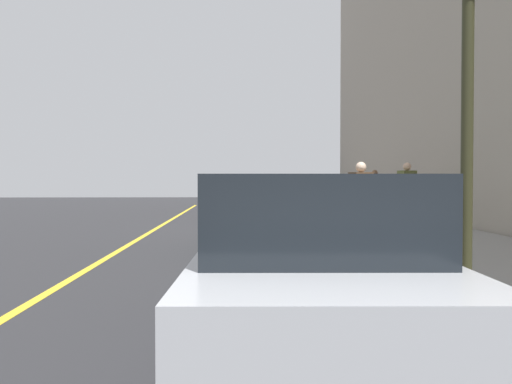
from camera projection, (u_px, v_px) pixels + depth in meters
name	position (u px, v px, depth m)	size (l,w,h in m)	color
ground_plane	(261.00, 226.00, 16.61)	(56.00, 56.00, 0.00)	#28282B
sidewalk	(364.00, 224.00, 16.71)	(28.00, 4.60, 0.15)	gray
lane_stripe_centre	(160.00, 226.00, 16.50)	(28.00, 0.14, 0.01)	gold
snow_bank_curb	(277.00, 217.00, 19.35)	(5.81, 0.56, 0.22)	white
parked_car_silver	(308.00, 264.00, 4.47)	(4.45, 2.00, 1.51)	black
parked_car_green	(269.00, 214.00, 11.07)	(4.66, 1.91, 1.51)	black
parked_car_black	(256.00, 201.00, 17.45)	(4.70, 1.99, 1.51)	black
pedestrian_olive_coat	(407.00, 191.00, 15.54)	(0.58, 0.58, 1.84)	black
pedestrian_burgundy_coat	(375.00, 191.00, 19.45)	(0.55, 0.51, 1.70)	black
pedestrian_brown_coat	(361.00, 199.00, 11.20)	(0.53, 0.54, 1.71)	black
traffic_light_pole	(467.00, 43.00, 5.27)	(0.35, 0.26, 3.96)	#2D2D19
rolling_suitcase	(364.00, 228.00, 11.76)	(0.34, 0.22, 0.85)	#191E38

